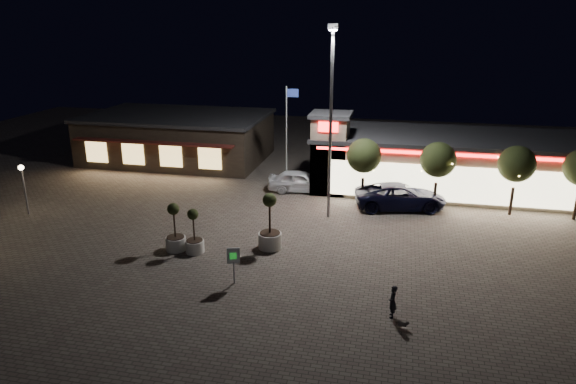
% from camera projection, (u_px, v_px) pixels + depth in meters
% --- Properties ---
extents(ground, '(90.00, 90.00, 0.00)m').
position_uv_depth(ground, '(270.00, 266.00, 27.56)').
color(ground, '#625A50').
rests_on(ground, ground).
extents(retail_building, '(20.40, 8.40, 6.10)m').
position_uv_depth(retail_building, '(440.00, 161.00, 39.55)').
color(retail_building, tan).
rests_on(retail_building, ground).
extents(restaurant_building, '(16.40, 11.00, 4.30)m').
position_uv_depth(restaurant_building, '(178.00, 137.00, 48.23)').
color(restaurant_building, '#382D23').
rests_on(restaurant_building, ground).
extents(floodlight_pole, '(0.60, 0.40, 12.38)m').
position_uv_depth(floodlight_pole, '(331.00, 113.00, 32.33)').
color(floodlight_pole, gray).
rests_on(floodlight_pole, ground).
extents(flagpole, '(0.95, 0.10, 8.00)m').
position_uv_depth(flagpole, '(288.00, 130.00, 38.48)').
color(flagpole, white).
rests_on(flagpole, ground).
extents(lamp_post_west, '(0.36, 0.36, 3.48)m').
position_uv_depth(lamp_post_west, '(23.00, 180.00, 34.17)').
color(lamp_post_west, gray).
rests_on(lamp_post_west, ground).
extents(string_tree_a, '(2.42, 2.42, 4.79)m').
position_uv_depth(string_tree_a, '(364.00, 156.00, 35.79)').
color(string_tree_a, '#332319').
rests_on(string_tree_a, ground).
extents(string_tree_b, '(2.42, 2.42, 4.79)m').
position_uv_depth(string_tree_b, '(438.00, 160.00, 34.77)').
color(string_tree_b, '#332319').
rests_on(string_tree_b, ground).
extents(string_tree_c, '(2.42, 2.42, 4.79)m').
position_uv_depth(string_tree_c, '(517.00, 164.00, 33.74)').
color(string_tree_c, '#332319').
rests_on(string_tree_c, ground).
extents(pickup_truck, '(6.75, 4.16, 1.74)m').
position_uv_depth(pickup_truck, '(400.00, 196.00, 35.87)').
color(pickup_truck, black).
rests_on(pickup_truck, ground).
extents(white_sedan, '(5.08, 2.52, 1.67)m').
position_uv_depth(white_sedan, '(300.00, 181.00, 39.36)').
color(white_sedan, white).
rests_on(white_sedan, ground).
extents(pedestrian, '(0.41, 0.58, 1.52)m').
position_uv_depth(pedestrian, '(393.00, 302.00, 22.61)').
color(pedestrian, black).
rests_on(pedestrian, ground).
extents(dog, '(0.48, 0.18, 0.26)m').
position_uv_depth(dog, '(404.00, 323.00, 21.91)').
color(dog, '#59514C').
rests_on(dog, ground).
extents(planter_left, '(1.06, 1.06, 2.62)m').
position_uv_depth(planter_left, '(194.00, 239.00, 28.98)').
color(planter_left, beige).
rests_on(planter_left, ground).
extents(planter_mid, '(1.16, 1.16, 2.84)m').
position_uv_depth(planter_mid, '(175.00, 236.00, 29.26)').
color(planter_mid, beige).
rests_on(planter_mid, ground).
extents(planter_right, '(1.36, 1.36, 3.34)m').
position_uv_depth(planter_right, '(270.00, 231.00, 29.48)').
color(planter_right, beige).
rests_on(planter_right, ground).
extents(valet_sign, '(0.62, 0.25, 1.93)m').
position_uv_depth(valet_sign, '(233.00, 259.00, 25.34)').
color(valet_sign, gray).
rests_on(valet_sign, ground).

